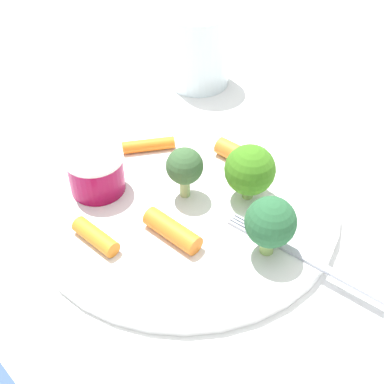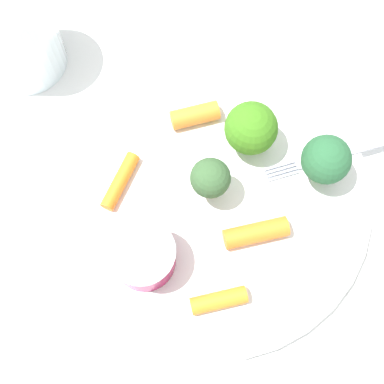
# 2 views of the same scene
# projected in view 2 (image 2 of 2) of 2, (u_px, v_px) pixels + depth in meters

# --- Properties ---
(ground_plane) EXTENTS (2.40, 2.40, 0.00)m
(ground_plane) POSITION_uv_depth(u_px,v_px,m) (209.00, 197.00, 0.47)
(ground_plane) COLOR white
(plate) EXTENTS (0.28, 0.28, 0.01)m
(plate) POSITION_uv_depth(u_px,v_px,m) (209.00, 194.00, 0.47)
(plate) COLOR white
(plate) RESTS_ON ground_plane
(sauce_cup) EXTENTS (0.05, 0.05, 0.04)m
(sauce_cup) POSITION_uv_depth(u_px,v_px,m) (143.00, 257.00, 0.42)
(sauce_cup) COLOR maroon
(sauce_cup) RESTS_ON plate
(broccoli_floret_0) EXTENTS (0.05, 0.05, 0.05)m
(broccoli_floret_0) POSITION_uv_depth(u_px,v_px,m) (251.00, 128.00, 0.45)
(broccoli_floret_0) COLOR #84AE58
(broccoli_floret_0) RESTS_ON plate
(broccoli_floret_1) EXTENTS (0.03, 0.03, 0.05)m
(broccoli_floret_1) POSITION_uv_depth(u_px,v_px,m) (205.00, 175.00, 0.43)
(broccoli_floret_1) COLOR #96AE6D
(broccoli_floret_1) RESTS_ON plate
(broccoli_floret_2) EXTENTS (0.04, 0.04, 0.05)m
(broccoli_floret_2) POSITION_uv_depth(u_px,v_px,m) (326.00, 160.00, 0.44)
(broccoli_floret_2) COLOR #8BB15C
(broccoli_floret_2) RESTS_ON plate
(carrot_stick_0) EXTENTS (0.05, 0.03, 0.01)m
(carrot_stick_0) POSITION_uv_depth(u_px,v_px,m) (219.00, 300.00, 0.42)
(carrot_stick_0) COLOR orange
(carrot_stick_0) RESTS_ON plate
(carrot_stick_1) EXTENTS (0.05, 0.03, 0.02)m
(carrot_stick_1) POSITION_uv_depth(u_px,v_px,m) (195.00, 115.00, 0.48)
(carrot_stick_1) COLOR orange
(carrot_stick_1) RESTS_ON plate
(carrot_stick_2) EXTENTS (0.06, 0.03, 0.02)m
(carrot_stick_2) POSITION_uv_depth(u_px,v_px,m) (256.00, 233.00, 0.44)
(carrot_stick_2) COLOR orange
(carrot_stick_2) RESTS_ON plate
(carrot_stick_3) EXTENTS (0.05, 0.04, 0.01)m
(carrot_stick_3) POSITION_uv_depth(u_px,v_px,m) (120.00, 181.00, 0.46)
(carrot_stick_3) COLOR orange
(carrot_stick_3) RESTS_ON plate
(fork) EXTENTS (0.17, 0.06, 0.00)m
(fork) POSITION_uv_depth(u_px,v_px,m) (353.00, 151.00, 0.47)
(fork) COLOR #AAAFC1
(fork) RESTS_ON plate
(drinking_glass) EXTENTS (0.08, 0.08, 0.09)m
(drinking_glass) POSITION_uv_depth(u_px,v_px,m) (14.00, 33.00, 0.48)
(drinking_glass) COLOR silver
(drinking_glass) RESTS_ON ground_plane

